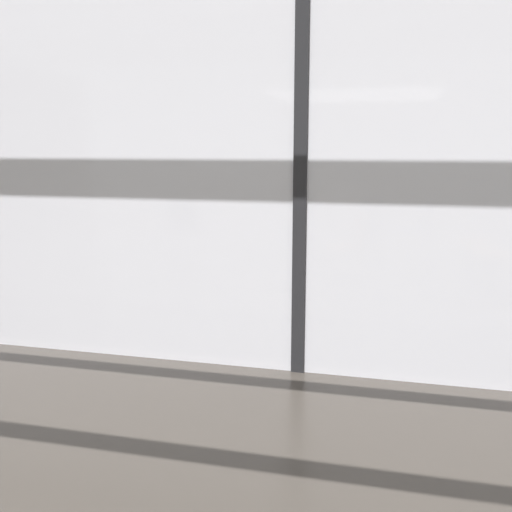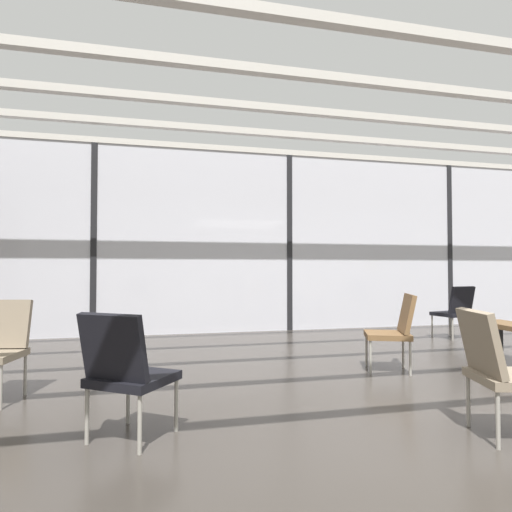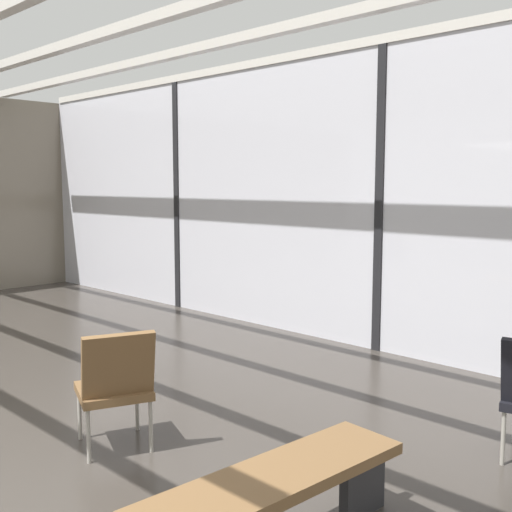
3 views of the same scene
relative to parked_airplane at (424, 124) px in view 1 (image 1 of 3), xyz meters
The scene contains 3 objects.
glass_curtain_wall 6.45m from the parked_airplane, 99.63° to the right, with size 14.00×0.08×3.32m, color silver.
window_mullion_1 6.45m from the parked_airplane, 99.63° to the right, with size 0.10×0.12×3.32m, color black.
parked_airplane is the anchor object (origin of this frame).
Camera 1 is at (0.71, 0.91, 1.74)m, focal length 40.73 mm.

